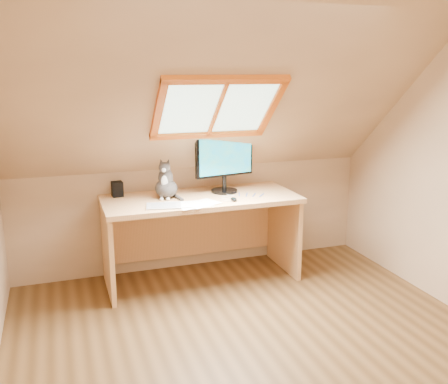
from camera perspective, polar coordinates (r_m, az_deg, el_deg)
name	(u,v)px	position (r m, az deg, el deg)	size (l,w,h in m)	color
ground	(264,354)	(3.65, 4.65, -18.01)	(3.50, 3.50, 0.00)	brown
room_shell	(275,153)	(3.06, 5.87, 4.47)	(3.52, 3.52, 2.41)	tan
desk	(198,219)	(4.66, -2.93, -3.12)	(1.76, 0.77, 0.80)	tan
monitor	(225,160)	(4.62, 0.06, 3.69)	(0.58, 0.25, 0.54)	black
cat	(166,184)	(4.47, -6.66, 0.94)	(0.27, 0.29, 0.37)	#433D3B
desk_speaker	(117,189)	(4.61, -12.10, 0.33)	(0.09, 0.09, 0.14)	black
graphics_tablet	(164,206)	(4.22, -6.90, -1.59)	(0.29, 0.21, 0.01)	#B2B2B7
mouse	(234,199)	(4.37, 1.12, -0.83)	(0.05, 0.09, 0.03)	black
papers	(194,205)	(4.25, -3.45, -1.45)	(0.35, 0.30, 0.01)	white
cables	(241,196)	(4.52, 2.01, -0.46)	(0.51, 0.26, 0.01)	silver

